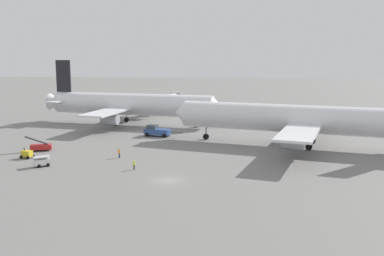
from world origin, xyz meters
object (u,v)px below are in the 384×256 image
Objects in this scene: pushback_tug at (157,131)px; gse_baggage_cart_trailing at (42,161)px; ground_crew_wing_walker_right at (119,153)px; airliner_at_gate_left at (131,105)px; ground_crew_ramp_agent_by_cones at (134,165)px; airliner_being_pushed at (297,119)px; jet_bridge at (170,99)px; gse_gpu_cart_small at (27,154)px; gse_belt_loader_portside at (41,147)px.

gse_baggage_cart_trailing is (-14.70, -29.82, -0.36)m from pushback_tug.
gse_baggage_cart_trailing is at bearing -147.18° from ground_crew_wing_walker_right.
airliner_at_gate_left is 49.02m from ground_crew_ramp_agent_by_cones.
ground_crew_wing_walker_right is at bearing 119.07° from ground_crew_ramp_agent_by_cones.
gse_baggage_cart_trailing reaches higher than ground_crew_ramp_agent_by_cones.
ground_crew_ramp_agent_by_cones is at bearing -143.01° from airliner_being_pushed.
airliner_being_pushed is 30.50× the size of ground_crew_wing_walker_right.
airliner_being_pushed is 32.95× the size of ground_crew_ramp_agent_by_cones.
gse_gpu_cart_small is at bearing -103.83° from jet_bridge.
gse_gpu_cart_small reaches higher than gse_baggage_cart_trailing.
gse_belt_loader_portside reaches higher than gse_baggage_cart_trailing.
airliner_at_gate_left is at bearing 76.21° from gse_gpu_cart_small.
ground_crew_ramp_agent_by_cones is 0.10× the size of jet_bridge.
airliner_at_gate_left reaches higher than pushback_tug.
airliner_being_pushed is at bearing -15.58° from pushback_tug.
airliner_being_pushed reaches higher than gse_baggage_cart_trailing.
airliner_being_pushed is at bearing 36.99° from ground_crew_ramp_agent_by_cones.
airliner_at_gate_left is 0.95× the size of airliner_being_pushed.
airliner_at_gate_left reaches higher than gse_baggage_cart_trailing.
airliner_at_gate_left is at bearing 147.76° from airliner_being_pushed.
pushback_tug reaches higher than ground_crew_ramp_agent_by_cones.
ground_crew_ramp_agent_by_cones is at bearing -30.94° from gse_belt_loader_portside.
gse_belt_loader_portside is at bearing -106.51° from airliner_at_gate_left.
ground_crew_ramp_agent_by_cones is 0.93× the size of ground_crew_wing_walker_right.
gse_gpu_cart_small is 1.40× the size of ground_crew_wing_walker_right.
gse_gpu_cart_small is 6.44m from gse_belt_loader_portside.
airliner_at_gate_left is 28.86× the size of ground_crew_wing_walker_right.
ground_crew_ramp_agent_by_cones is at bearing -87.63° from pushback_tug.
pushback_tug is 30.58m from ground_crew_ramp_agent_by_cones.
ground_crew_wing_walker_right reaches higher than gse_baggage_cart_trailing.
gse_belt_loader_portside reaches higher than gse_gpu_cart_small.
gse_gpu_cart_small is 16.81m from ground_crew_wing_walker_right.
ground_crew_wing_walker_right is at bearing -157.59° from airliner_being_pushed.
gse_gpu_cart_small is (-10.09, -41.12, -4.57)m from airliner_at_gate_left.
gse_baggage_cart_trailing is at bearing -47.09° from gse_gpu_cart_small.
jet_bridge is (0.32, 67.46, 3.35)m from ground_crew_wing_walker_right.
airliner_being_pushed is 53.07m from gse_gpu_cart_small.
pushback_tug is (9.87, -16.97, -4.14)m from airliner_at_gate_left.
ground_crew_ramp_agent_by_cones is 9.28m from ground_crew_wing_walker_right.
airliner_at_gate_left reaches higher than ground_crew_wing_walker_right.
gse_gpu_cart_small is at bearing -103.79° from airliner_at_gate_left.
gse_baggage_cart_trailing is 15.98m from ground_crew_ramp_agent_by_cones.
airliner_being_pushed is at bearing -32.24° from airliner_at_gate_left.
ground_crew_ramp_agent_by_cones is at bearing -76.81° from airliner_at_gate_left.
gse_belt_loader_portside is 17.55m from ground_crew_wing_walker_right.
airliner_being_pushed is 5.75× the size of pushback_tug.
ground_crew_ramp_agent_by_cones is (1.26, -30.55, -0.39)m from pushback_tug.
gse_belt_loader_portside is 2.92× the size of ground_crew_wing_walker_right.
airliner_being_pushed is 63.14m from jet_bridge.
airliner_being_pushed is 31.98m from pushback_tug.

